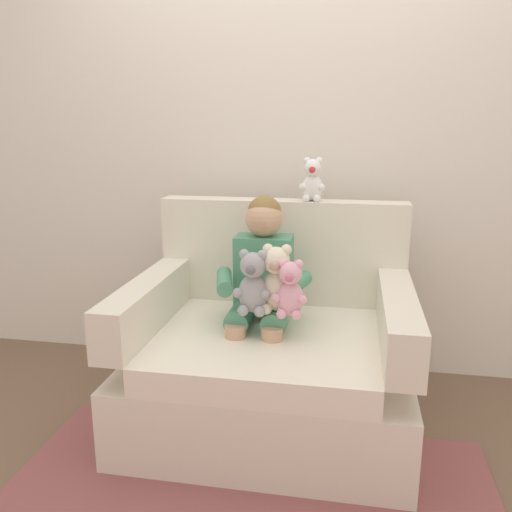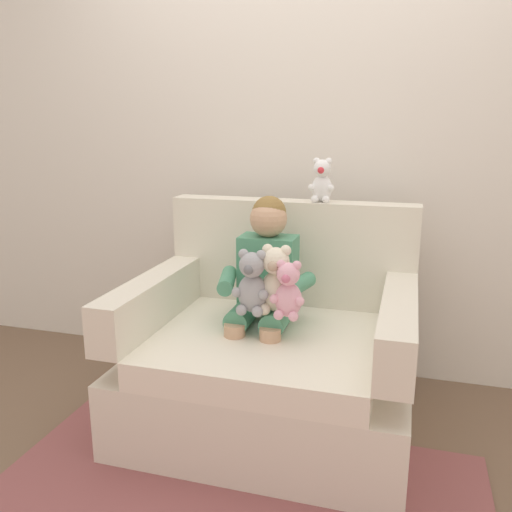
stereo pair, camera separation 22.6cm
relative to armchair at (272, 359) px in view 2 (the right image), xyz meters
name	(u,v)px [view 2 (the right image)]	position (x,y,z in m)	size (l,w,h in m)	color
ground_plane	(270,425)	(0.00, -0.04, -0.32)	(8.00, 8.00, 0.00)	brown
back_wall	(307,137)	(0.00, 0.71, 0.98)	(6.00, 0.10, 2.60)	silver
armchair	(272,359)	(0.00, 0.00, 0.00)	(1.24, 0.99, 1.00)	silver
seated_child	(264,279)	(-0.05, 0.04, 0.37)	(0.45, 0.39, 0.82)	#4C9370
plush_cream	(276,281)	(0.04, -0.10, 0.40)	(0.18, 0.14, 0.30)	silver
plush_grey	(252,284)	(-0.06, -0.13, 0.39)	(0.17, 0.13, 0.28)	#9E9EA3
plush_pink	(288,291)	(0.10, -0.15, 0.38)	(0.15, 0.12, 0.25)	#EAA8BC
plush_white_on_backrest	(322,182)	(0.14, 0.38, 0.78)	(0.13, 0.10, 0.21)	white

